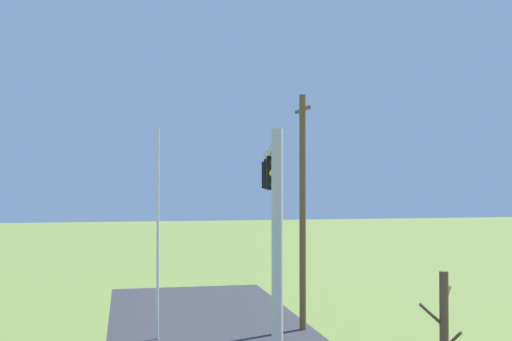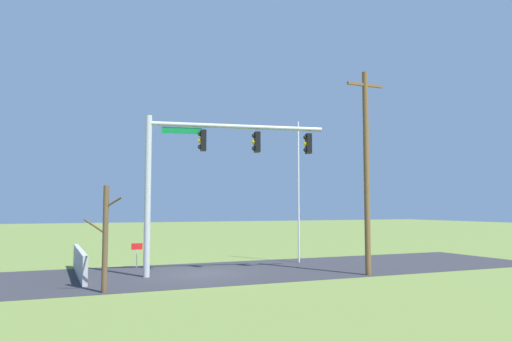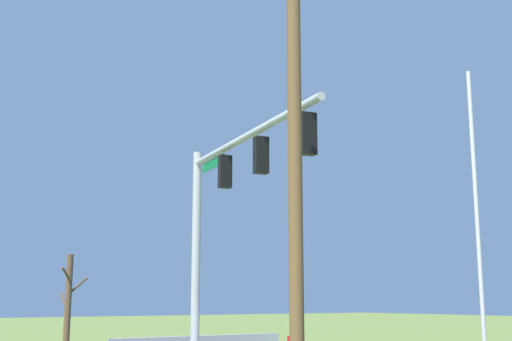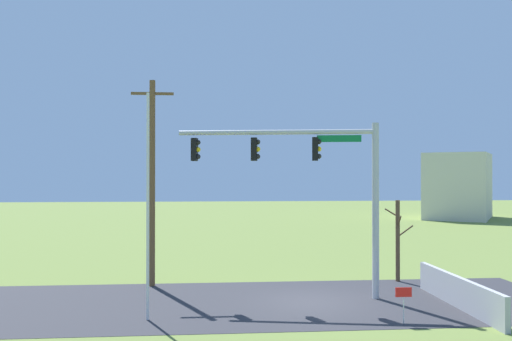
# 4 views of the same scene
# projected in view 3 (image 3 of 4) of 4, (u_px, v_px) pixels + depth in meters

# --- Properties ---
(signal_mast) EXTENTS (8.14, 1.71, 7.12)m
(signal_mast) POSITION_uv_depth(u_px,v_px,m) (225.00, 204.00, 19.54)
(signal_mast) COLOR #B2B5BA
(signal_mast) RESTS_ON ground_plane
(flagpole) EXTENTS (0.10, 0.10, 7.85)m
(flagpole) POSITION_uv_depth(u_px,v_px,m) (478.00, 234.00, 15.73)
(flagpole) COLOR silver
(flagpole) RESTS_ON ground_plane
(utility_pole) EXTENTS (1.90, 0.26, 9.28)m
(utility_pole) POSITION_uv_depth(u_px,v_px,m) (295.00, 166.00, 12.35)
(utility_pole) COLOR brown
(utility_pole) RESTS_ON ground_plane
(bare_tree) EXTENTS (1.27, 1.02, 3.82)m
(bare_tree) POSITION_uv_depth(u_px,v_px,m) (67.00, 315.00, 21.00)
(bare_tree) COLOR brown
(bare_tree) RESTS_ON ground_plane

